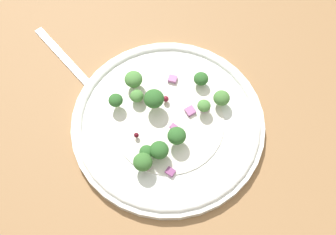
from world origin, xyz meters
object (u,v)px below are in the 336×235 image
plate (168,123)px  fork (76,70)px  broccoli_floret_0 (177,136)px  broccoli_floret_2 (146,152)px  broccoli_floret_1 (133,79)px

plate → fork: 17.37cm
broccoli_floret_0 → broccoli_floret_2: bearing=9.5°
broccoli_floret_0 → broccoli_floret_1: 11.18cm
plate → fork: size_ratio=1.59×
broccoli_floret_0 → plate: bearing=-87.1°
broccoli_floret_0 → fork: broccoli_floret_0 is taller
broccoli_floret_1 → fork: bearing=-38.4°
plate → fork: (10.85, -13.55, -0.61)cm
plate → broccoli_floret_1: bearing=-67.8°
broccoli_floret_0 → broccoli_floret_2: size_ratio=1.32×
fork → broccoli_floret_0: bearing=123.0°
broccoli_floret_0 → fork: 20.46cm
broccoli_floret_1 → broccoli_floret_2: broccoli_floret_1 is taller
broccoli_floret_0 → broccoli_floret_1: size_ratio=0.97×
broccoli_floret_2 → fork: bearing=-70.2°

